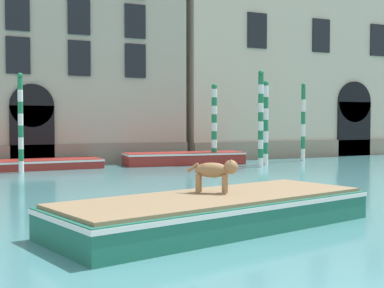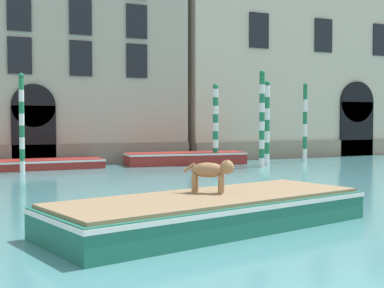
% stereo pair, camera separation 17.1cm
% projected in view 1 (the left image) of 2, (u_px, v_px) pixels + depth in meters
% --- Properties ---
extents(palazzo_left, '(12.92, 6.13, 12.54)m').
position_uv_depth(palazzo_left, '(38.00, 31.00, 25.65)').
color(palazzo_left, '#B2A893').
rests_on(palazzo_left, ground_plane).
extents(palazzo_right, '(15.06, 6.13, 15.41)m').
position_uv_depth(palazzo_right, '(289.00, 24.00, 31.52)').
color(palazzo_right, beige).
rests_on(palazzo_right, ground_plane).
extents(boat_foreground, '(6.60, 3.66, 0.61)m').
position_uv_depth(boat_foreground, '(215.00, 211.00, 9.91)').
color(boat_foreground, '#1E6651').
rests_on(boat_foreground, ground_plane).
extents(dog_on_deck, '(0.84, 0.67, 0.66)m').
position_uv_depth(dog_on_deck, '(215.00, 171.00, 10.18)').
color(dog_on_deck, '#997047').
rests_on(dog_on_deck, boat_foreground).
extents(boat_moored_near_palazzo, '(5.77, 1.90, 0.39)m').
position_uv_depth(boat_moored_near_palazzo, '(30.00, 164.00, 21.55)').
color(boat_moored_near_palazzo, maroon).
rests_on(boat_moored_near_palazzo, ground_plane).
extents(boat_moored_far, '(5.52, 2.13, 0.54)m').
position_uv_depth(boat_moored_far, '(184.00, 158.00, 24.02)').
color(boat_moored_far, maroon).
rests_on(boat_moored_far, ground_plane).
extents(mooring_pole_0, '(0.24, 0.24, 4.10)m').
position_uv_depth(mooring_pole_0, '(261.00, 118.00, 22.58)').
color(mooring_pole_0, white).
rests_on(mooring_pole_0, ground_plane).
extents(mooring_pole_1, '(0.26, 0.26, 3.62)m').
position_uv_depth(mooring_pole_1, '(214.00, 124.00, 23.82)').
color(mooring_pole_1, white).
rests_on(mooring_pole_1, ground_plane).
extents(mooring_pole_3, '(0.21, 0.21, 3.79)m').
position_uv_depth(mooring_pole_3, '(303.00, 122.00, 25.95)').
color(mooring_pole_3, white).
rests_on(mooring_pole_3, ground_plane).
extents(mooring_pole_4, '(0.20, 0.20, 3.77)m').
position_uv_depth(mooring_pole_4, '(21.00, 123.00, 20.13)').
color(mooring_pole_4, white).
rests_on(mooring_pole_4, ground_plane).
extents(mooring_pole_5, '(0.23, 0.23, 3.73)m').
position_uv_depth(mooring_pole_5, '(266.00, 123.00, 23.60)').
color(mooring_pole_5, white).
rests_on(mooring_pole_5, ground_plane).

